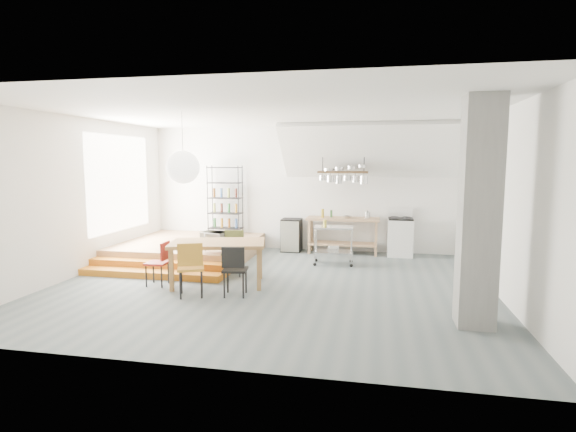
% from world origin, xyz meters
% --- Properties ---
extents(floor, '(8.00, 8.00, 0.00)m').
position_xyz_m(floor, '(0.00, 0.00, 0.00)').
color(floor, '#576264').
rests_on(floor, ground).
extents(wall_back, '(8.00, 0.04, 3.20)m').
position_xyz_m(wall_back, '(0.00, 3.50, 1.60)').
color(wall_back, silver).
rests_on(wall_back, ground).
extents(wall_left, '(0.04, 7.00, 3.20)m').
position_xyz_m(wall_left, '(-4.00, 0.00, 1.60)').
color(wall_left, silver).
rests_on(wall_left, ground).
extents(wall_right, '(0.04, 7.00, 3.20)m').
position_xyz_m(wall_right, '(4.00, 0.00, 1.60)').
color(wall_right, silver).
rests_on(wall_right, ground).
extents(ceiling, '(8.00, 7.00, 0.02)m').
position_xyz_m(ceiling, '(0.00, 0.00, 3.20)').
color(ceiling, white).
rests_on(ceiling, wall_back).
extents(slope_ceiling, '(4.40, 1.44, 1.32)m').
position_xyz_m(slope_ceiling, '(1.80, 2.90, 2.55)').
color(slope_ceiling, white).
rests_on(slope_ceiling, wall_back).
extents(window_pane, '(0.02, 2.50, 2.20)m').
position_xyz_m(window_pane, '(-3.98, 1.50, 1.80)').
color(window_pane, white).
rests_on(window_pane, wall_left).
extents(platform, '(3.00, 3.00, 0.40)m').
position_xyz_m(platform, '(-2.50, 2.00, 0.20)').
color(platform, '#96734B').
rests_on(platform, ground).
extents(step_lower, '(3.00, 0.35, 0.13)m').
position_xyz_m(step_lower, '(-2.50, 0.05, 0.07)').
color(step_lower, '#C16C16').
rests_on(step_lower, ground).
extents(step_upper, '(3.00, 0.35, 0.27)m').
position_xyz_m(step_upper, '(-2.50, 0.40, 0.13)').
color(step_upper, '#C16C16').
rests_on(step_upper, ground).
extents(concrete_column, '(0.50, 0.50, 3.20)m').
position_xyz_m(concrete_column, '(3.30, -1.50, 1.60)').
color(concrete_column, slate).
rests_on(concrete_column, ground).
extents(kitchen_counter, '(1.80, 0.60, 0.91)m').
position_xyz_m(kitchen_counter, '(1.10, 3.15, 0.63)').
color(kitchen_counter, '#96734B').
rests_on(kitchen_counter, ground).
extents(stove, '(0.60, 0.60, 1.18)m').
position_xyz_m(stove, '(2.50, 3.16, 0.48)').
color(stove, white).
rests_on(stove, ground).
extents(pot_rack, '(1.20, 0.50, 1.43)m').
position_xyz_m(pot_rack, '(1.13, 2.92, 1.98)').
color(pot_rack, '#412C1A').
rests_on(pot_rack, ceiling).
extents(wire_shelving, '(0.88, 0.38, 1.80)m').
position_xyz_m(wire_shelving, '(-2.00, 3.20, 1.33)').
color(wire_shelving, black).
rests_on(wire_shelving, platform).
extents(microwave_shelf, '(0.60, 0.40, 0.16)m').
position_xyz_m(microwave_shelf, '(-1.40, 0.75, 0.55)').
color(microwave_shelf, '#96734B').
rests_on(microwave_shelf, platform).
extents(paper_lantern, '(0.60, 0.60, 0.60)m').
position_xyz_m(paper_lantern, '(-1.56, -0.34, 2.20)').
color(paper_lantern, white).
rests_on(paper_lantern, ceiling).
extents(dining_table, '(1.90, 1.34, 0.82)m').
position_xyz_m(dining_table, '(-0.98, -0.20, 0.73)').
color(dining_table, olive).
rests_on(dining_table, ground).
extents(chair_mustard, '(0.57, 0.57, 0.96)m').
position_xyz_m(chair_mustard, '(-1.15, -1.04, 0.57)').
color(chair_mustard, '#B1761E').
rests_on(chair_mustard, ground).
extents(chair_black, '(0.46, 0.46, 0.89)m').
position_xyz_m(chair_black, '(-0.44, -0.87, 0.53)').
color(chair_black, black).
rests_on(chair_black, ground).
extents(chair_olive, '(0.46, 0.46, 0.90)m').
position_xyz_m(chair_olive, '(-0.93, 0.61, 0.54)').
color(chair_olive, '#606831').
rests_on(chair_olive, ground).
extents(chair_red, '(0.39, 0.39, 0.83)m').
position_xyz_m(chair_red, '(-2.01, -0.46, 0.49)').
color(chair_red, maroon).
rests_on(chair_red, ground).
extents(rolling_cart, '(0.91, 0.55, 0.86)m').
position_xyz_m(rolling_cart, '(0.99, 1.89, 0.56)').
color(rolling_cart, silver).
rests_on(rolling_cart, ground).
extents(mini_fridge, '(0.50, 0.50, 0.84)m').
position_xyz_m(mini_fridge, '(-0.22, 3.20, 0.42)').
color(mini_fridge, black).
rests_on(mini_fridge, ground).
extents(microwave, '(0.59, 0.47, 0.28)m').
position_xyz_m(microwave, '(-1.40, 0.75, 0.71)').
color(microwave, beige).
rests_on(microwave, microwave_shelf).
extents(bowl, '(0.25, 0.25, 0.05)m').
position_xyz_m(bowl, '(1.21, 3.10, 0.94)').
color(bowl, silver).
rests_on(bowl, kitchen_counter).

